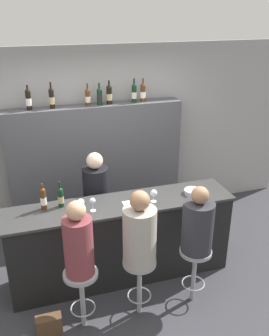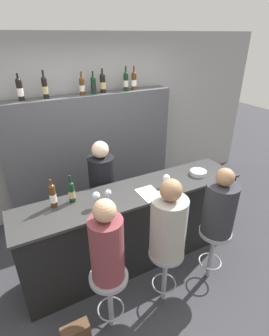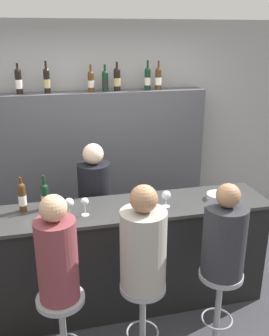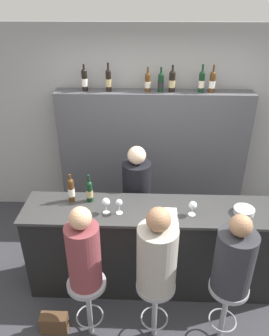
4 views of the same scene
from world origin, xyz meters
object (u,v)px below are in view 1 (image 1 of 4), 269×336
Objects in this scene: wine_bottle_backbar_6 at (143,92)px; handbag at (49,325)px; guest_seated_middle at (140,233)px; bar_stool_right at (195,261)px; metal_bowl at (193,192)px; wine_glass_0 at (81,203)px; bar_stool_left at (81,285)px; wine_bottle_backbar_2 at (88,97)px; wine_bottle_backbar_4 at (109,94)px; wine_bottle_backbar_1 at (52,98)px; wine_bottle_backbar_3 at (99,96)px; guest_seated_left at (78,243)px; bartender at (97,211)px; wine_bottle_backbar_5 at (134,93)px; guest_seated_right at (198,224)px; wine_glass_2 at (154,193)px; bar_stool_middle at (139,273)px; wine_bottle_counter_1 at (61,197)px; wine_bottle_counter_0 at (43,198)px; wine_glass_1 at (93,201)px; wine_bottle_backbar_0 at (28,99)px.

wine_bottle_backbar_6 reaches higher than handbag.
wine_bottle_backbar_6 reaches higher than guest_seated_middle.
metal_bowl is at bearing 69.63° from bar_stool_right.
wine_glass_0 is 0.25× the size of bar_stool_left.
wine_bottle_backbar_2 is 0.29m from wine_bottle_backbar_4.
wine_glass_0 is 0.75m from guest_seated_middle.
wine_bottle_backbar_1 reaches higher than wine_bottle_backbar_3.
bartender is (0.41, 1.13, -0.35)m from guest_seated_left.
wine_bottle_backbar_5 is 2.19m from guest_seated_right.
wine_glass_2 is at bearing -103.31° from wine_bottle_backbar_6.
bar_stool_middle is at bearing -109.18° from wine_bottle_backbar_6.
guest_seated_right is (1.31, -0.76, -0.14)m from wine_bottle_counter_1.
wine_bottle_counter_0 reaches higher than wine_bottle_counter_1.
bartender is at bearing 100.18° from guest_seated_middle.
wine_bottle_backbar_4 is 1.59× the size of metal_bowl.
guest_seated_left is 3.04× the size of handbag.
wine_bottle_backbar_5 is (1.13, 0.00, -0.01)m from wine_bottle_backbar_1.
guest_seated_right is at bearing 0.00° from guest_seated_middle.
wine_glass_0 is 0.13m from wine_glass_1.
wine_bottle_backbar_3 is 0.89× the size of wine_bottle_backbar_5.
bar_stool_left is 0.78m from guest_seated_middle.
wine_glass_1 is at bearing -111.50° from wine_bottle_backbar_4.
wine_bottle_backbar_5 is at bearing 74.25° from bar_stool_middle.
wine_bottle_backbar_2 is 2.53m from bar_stool_right.
handbag is (-0.39, -1.96, -1.87)m from wine_bottle_backbar_1.
wine_bottle_backbar_1 is (0.28, 1.20, 0.82)m from wine_bottle_counter_0.
wine_bottle_backbar_3 reaches higher than guest_seated_left.
wine_bottle_backbar_4 is at bearing 180.00° from wine_bottle_backbar_5.
wine_bottle_backbar_0 is 0.77m from wine_bottle_backbar_2.
bar_stool_right is 1.65m from handbag.
wine_bottle_backbar_2 is at bearing 92.83° from guest_seated_middle.
wine_bottle_counter_1 is 1.54m from metal_bowl.
wine_glass_0 is (0.19, -0.20, 0.00)m from wine_bottle_counter_1.
bar_stool_middle is at bearing -41.54° from wine_bottle_counter_0.
bartender is (0.66, -0.83, -1.29)m from wine_bottle_backbar_0.
wine_glass_0 is at bearing 153.40° from guest_seated_right.
wine_bottle_counter_0 is 0.43m from wine_glass_0.
bar_stool_middle is 0.84× the size of guest_seated_middle.
wine_bottle_backbar_1 is 1.04× the size of wine_bottle_backbar_5.
wine_bottle_backbar_2 is at bearing 75.37° from guest_seated_left.
wine_bottle_backbar_4 is 0.43× the size of guest_seated_right.
wine_bottle_backbar_2 is at bearing 180.00° from wine_bottle_backbar_6.
wine_glass_1 is (0.22, -1.40, -0.84)m from wine_bottle_backbar_1.
wine_bottle_backbar_0 is 0.48× the size of bar_stool_middle.
wine_bottle_backbar_1 is 2.18m from guest_seated_left.
wine_bottle_backbar_1 reaches higher than wine_bottle_backbar_6.
bar_stool_middle is at bearing -91.81° from wine_bottle_backbar_3.
wine_bottle_backbar_4 is at bearing 84.24° from bar_stool_middle.
wine_bottle_backbar_1 reaches higher than bar_stool_right.
wine_bottle_counter_0 reaches higher than wine_glass_1.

